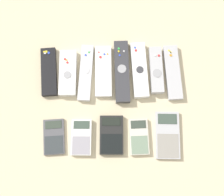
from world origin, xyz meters
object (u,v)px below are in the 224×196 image
at_px(remote_7, 174,72).
at_px(calculator_4, 168,135).
at_px(remote_0, 50,72).
at_px(remote_3, 104,71).
at_px(calculator_0, 55,137).
at_px(remote_2, 87,73).
at_px(remote_5, 140,70).
at_px(remote_6, 157,70).
at_px(calculator_2, 111,135).
at_px(remote_1, 69,73).
at_px(calculator_1, 83,137).
at_px(remote_4, 123,72).
at_px(calculator_3, 140,137).

relative_size(remote_7, calculator_4, 1.24).
relative_size(remote_0, calculator_4, 1.10).
relative_size(remote_3, remote_7, 0.93).
bearing_deg(calculator_0, remote_2, 61.44).
relative_size(remote_5, remote_7, 1.01).
height_order(remote_6, calculator_0, remote_6).
distance_m(remote_6, calculator_4, 0.23).
bearing_deg(calculator_2, remote_1, 124.62).
bearing_deg(calculator_1, remote_5, 50.20).
relative_size(remote_4, calculator_4, 1.39).
height_order(remote_5, calculator_1, remote_5).
relative_size(remote_0, remote_2, 0.86).
distance_m(remote_0, remote_4, 0.25).
bearing_deg(remote_4, remote_2, 179.72).
xyz_separation_m(calculator_0, calculator_3, (0.28, -0.00, 0.00)).
height_order(remote_3, calculator_1, remote_3).
height_order(remote_1, remote_6, remote_6).
bearing_deg(remote_4, calculator_4, -57.21).
height_order(remote_6, calculator_4, remote_6).
relative_size(remote_4, calculator_0, 1.83).
bearing_deg(calculator_4, remote_5, 112.42).
bearing_deg(calculator_1, remote_6, 42.72).
relative_size(remote_2, calculator_1, 1.69).
bearing_deg(remote_7, remote_4, 176.07).
xyz_separation_m(remote_7, calculator_1, (-0.32, -0.22, -0.00)).
bearing_deg(remote_6, calculator_2, -126.94).
xyz_separation_m(calculator_0, calculator_4, (0.38, 0.00, 0.00)).
bearing_deg(remote_1, calculator_2, -55.70).
relative_size(calculator_1, calculator_2, 0.93).
height_order(remote_4, calculator_2, remote_4).
bearing_deg(remote_3, calculator_1, -108.12).
xyz_separation_m(remote_0, calculator_3, (0.31, -0.23, -0.00)).
xyz_separation_m(remote_4, remote_5, (0.06, 0.00, -0.00)).
height_order(remote_5, remote_7, remote_5).
bearing_deg(remote_5, calculator_2, -117.46).
xyz_separation_m(remote_3, calculator_3, (0.12, -0.23, -0.00)).
distance_m(remote_3, remote_5, 0.13).
height_order(remote_2, calculator_3, remote_2).
bearing_deg(remote_1, remote_5, 2.19).
bearing_deg(remote_4, remote_3, 176.15).
distance_m(calculator_1, calculator_4, 0.29).
relative_size(remote_1, calculator_0, 1.34).
relative_size(remote_2, remote_4, 0.92).
bearing_deg(remote_5, calculator_0, -144.75).
distance_m(remote_1, remote_4, 0.19).
height_order(calculator_3, calculator_4, calculator_3).
relative_size(calculator_0, calculator_4, 0.76).
relative_size(remote_0, remote_7, 0.89).
relative_size(calculator_3, calculator_4, 0.76).
distance_m(remote_1, remote_5, 0.25).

